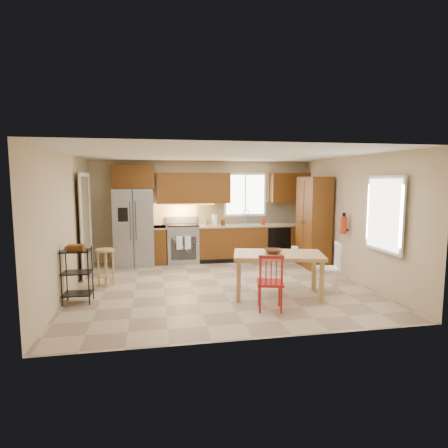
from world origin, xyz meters
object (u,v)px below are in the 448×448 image
fire_extinguisher (344,225)px  table_bowl (273,254)px  soap_bottle (263,221)px  utility_cart (77,275)px  table_jar (295,250)px  range_stove (183,244)px  bar_stool (106,268)px  refrigerator (134,227)px  dining_table (278,275)px  chair_white (327,268)px  chair_red (270,282)px  pantry (313,222)px

fire_extinguisher → table_bowl: 2.10m
soap_bottle → utility_cart: (-3.98, -2.65, -0.53)m
table_jar → range_stove: bearing=121.4°
bar_stool → utility_cart: size_ratio=0.78×
refrigerator → dining_table: bearing=-48.6°
soap_bottle → dining_table: soap_bottle is taller
refrigerator → soap_bottle: 3.18m
chair_white → utility_cart: bearing=100.8°
soap_bottle → chair_red: (-0.94, -3.57, -0.55)m
pantry → table_jar: bearing=-122.1°
range_stove → table_bowl: (1.34, -3.00, 0.30)m
dining_table → chair_red: size_ratio=1.70×
table_jar → chair_red: bearing=-132.6°
utility_cart → refrigerator: bearing=75.8°
chair_white → table_jar: size_ratio=7.01×
pantry → chair_red: pantry is taller
chair_red → table_jar: 1.07m
refrigerator → pantry: size_ratio=0.87×
dining_table → table_bowl: table_bowl is taller
range_stove → bar_stool: size_ratio=1.28×
table_jar → utility_cart: utility_cart is taller
chair_red → utility_cart: (-3.04, 0.92, 0.01)m
refrigerator → chair_white: refrigerator is taller
refrigerator → table_jar: refrigerator is taller
chair_red → bar_stool: (-2.70, 1.85, -0.09)m
dining_table → bar_stool: bearing=172.1°
pantry → chair_white: size_ratio=2.33×
fire_extinguisher → table_jar: bearing=-148.3°
fire_extinguisher → chair_white: fire_extinguisher is taller
fire_extinguisher → utility_cart: 5.22m
range_stove → table_jar: size_ratio=7.15×
chair_red → bar_stool: size_ratio=1.25×
soap_bottle → chair_white: 2.94m
utility_cart → table_bowl: bearing=-2.2°
range_stove → chair_red: 3.81m
refrigerator → range_stove: bearing=3.0°
soap_bottle → dining_table: size_ratio=0.12×
dining_table → pantry: bearing=66.2°
refrigerator → fire_extinguisher: (4.33, -1.98, 0.19)m
refrigerator → utility_cart: size_ratio=1.97×
soap_bottle → fire_extinguisher: 2.27m
chair_red → dining_table: bearing=75.3°
bar_stool → range_stove: bearing=50.8°
fire_extinguisher → chair_red: (-2.09, -1.62, -0.65)m
soap_bottle → table_jar: (-0.26, -2.82, -0.21)m
fire_extinguisher → chair_red: bearing=-142.3°
dining_table → table_jar: size_ratio=11.92×
table_jar → utility_cart: 3.74m
pantry → dining_table: pantry is taller
chair_red → table_jar: size_ratio=7.01×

